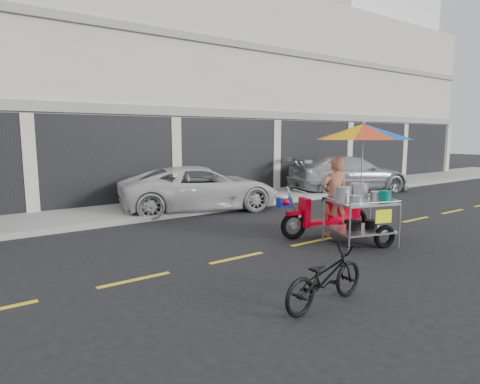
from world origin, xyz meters
TOP-DOWN VIEW (x-y plane):
  - ground at (0.00, 0.00)m, footprint 90.00×90.00m
  - sidewalk at (0.00, 5.50)m, footprint 45.00×3.00m
  - shophouse_block at (2.82, 10.59)m, footprint 36.00×8.11m
  - centerline at (0.00, 0.00)m, footprint 42.00×0.10m
  - white_pickup at (-0.08, 4.70)m, footprint 5.29×3.33m
  - silver_pickup at (6.84, 4.70)m, footprint 5.44×3.33m
  - near_bicycle at (-2.25, -2.43)m, footprint 1.59×0.67m
  - food_vendor_rig at (0.73, -0.38)m, footprint 2.56×2.55m

SIDE VIEW (x-z plane):
  - ground at x=0.00m, z-range 0.00..0.00m
  - centerline at x=0.00m, z-range 0.00..0.01m
  - sidewalk at x=0.00m, z-range 0.00..0.15m
  - near_bicycle at x=-2.25m, z-range 0.00..0.81m
  - white_pickup at x=-0.08m, z-range 0.00..1.36m
  - silver_pickup at x=6.84m, z-range 0.00..1.47m
  - food_vendor_rig at x=0.73m, z-range 0.33..2.93m
  - shophouse_block at x=2.82m, z-range -0.96..9.44m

